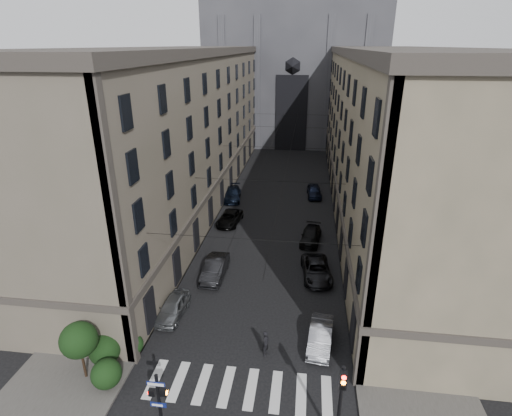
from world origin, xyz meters
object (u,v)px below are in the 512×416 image
at_px(car_left_midnear, 215,268).
at_px(car_left_far, 232,194).
at_px(car_left_midfar, 230,218).
at_px(pedestrian, 266,343).
at_px(pedestrian_signal_left, 159,400).
at_px(car_right_far, 314,191).
at_px(car_right_midfar, 311,236).
at_px(traffic_light_right, 341,399).
at_px(car_right_near, 320,336).
at_px(car_right_midnear, 317,270).
at_px(gothic_tower, 296,52).
at_px(car_left_near, 173,307).

xyz_separation_m(car_left_midnear, car_left_far, (-2.00, 18.99, -0.06)).
relative_size(car_left_midfar, pedestrian, 2.64).
bearing_deg(car_left_far, pedestrian_signal_left, -93.26).
bearing_deg(car_left_midnear, car_right_far, 68.18).
height_order(car_left_midfar, car_left_far, car_left_far).
relative_size(car_right_midfar, car_right_far, 1.02).
bearing_deg(car_left_midfar, car_right_far, 52.14).
distance_m(traffic_light_right, car_right_far, 36.70).
height_order(car_right_near, car_right_far, car_right_far).
xyz_separation_m(car_right_midfar, pedestrian, (-2.89, -16.94, 0.24)).
xyz_separation_m(car_right_near, car_right_midfar, (-0.71, 15.55, -0.04)).
xyz_separation_m(car_left_far, car_right_midnear, (10.93, -17.90, -0.03)).
distance_m(gothic_tower, car_left_near, 66.30).
bearing_deg(car_right_near, car_right_midnear, 97.12).
distance_m(pedestrian_signal_left, pedestrian, 8.22).
height_order(car_right_midnear, pedestrian, pedestrian).
bearing_deg(car_left_midnear, car_left_midfar, 94.86).
bearing_deg(car_right_midnear, car_left_near, -153.94).
bearing_deg(car_right_midnear, traffic_light_right, -93.35).
bearing_deg(gothic_tower, car_right_midfar, -85.20).
distance_m(traffic_light_right, car_left_far, 36.15).
height_order(car_right_near, pedestrian, pedestrian).
relative_size(gothic_tower, traffic_light_right, 11.15).
relative_size(car_left_midfar, car_right_near, 1.11).
bearing_deg(traffic_light_right, car_right_midnear, 93.09).
xyz_separation_m(car_right_midnear, car_right_far, (-0.15, 20.43, 0.05)).
bearing_deg(car_right_far, car_right_midfar, -95.43).
bearing_deg(car_right_far, car_left_far, -170.68).
height_order(car_left_midnear, car_left_far, car_left_midnear).
distance_m(car_left_near, car_right_near, 11.17).
relative_size(car_right_midnear, car_right_far, 1.14).
height_order(car_left_near, car_right_far, car_right_far).
height_order(pedestrian_signal_left, car_left_far, pedestrian_signal_left).
bearing_deg(car_left_near, pedestrian_signal_left, -72.08).
bearing_deg(car_left_near, car_left_far, 93.07).
relative_size(car_right_near, car_right_midfar, 0.93).
bearing_deg(pedestrian, car_right_midfar, 6.42).
xyz_separation_m(gothic_tower, car_right_near, (4.91, -65.57, -17.08)).
bearing_deg(pedestrian, traffic_light_right, -128.73).
distance_m(pedestrian_signal_left, car_right_near, 11.65).
height_order(traffic_light_right, car_left_midnear, traffic_light_right).
relative_size(car_left_near, car_right_far, 0.94).
relative_size(car_left_midfar, car_right_far, 1.06).
bearing_deg(traffic_light_right, gothic_tower, 94.38).
xyz_separation_m(gothic_tower, traffic_light_right, (5.60, -73.04, -14.51)).
height_order(car_left_far, car_right_near, car_left_far).
bearing_deg(car_right_midnear, car_left_midfar, 127.37).
bearing_deg(traffic_light_right, car_right_far, 91.60).
distance_m(pedestrian_signal_left, car_right_midfar, 24.73).
bearing_deg(car_left_far, gothic_tower, 73.24).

